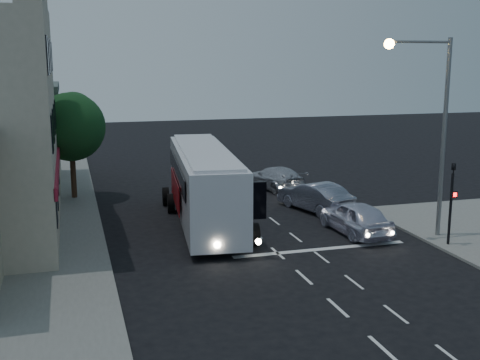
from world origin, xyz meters
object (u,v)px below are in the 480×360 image
object	(u,v)px
car_sedan_b	(275,178)
traffic_signal_main	(452,194)
tour_bus	(204,183)
streetlight	(433,115)
car_suv	(356,217)
car_sedan_a	(315,197)
street_tree	(70,124)

from	to	relation	value
car_sedan_b	traffic_signal_main	distance (m)	14.14
tour_bus	car_sedan_b	xyz separation A→B (m)	(6.16, 6.73, -1.33)
car_sedan_b	traffic_signal_main	world-z (taller)	traffic_signal_main
car_sedan_b	streetlight	bearing A→B (deg)	92.15
car_sedan_b	traffic_signal_main	bearing A→B (deg)	91.74
car_suv	streetlight	xyz separation A→B (m)	(2.78, -1.60, 4.94)
car_sedan_b	streetlight	distance (m)	13.55
streetlight	car_sedan_b	bearing A→B (deg)	104.25
tour_bus	traffic_signal_main	world-z (taller)	traffic_signal_main
car_suv	car_sedan_a	size ratio (longest dim) A/B	0.96
tour_bus	street_tree	distance (m)	9.97
car_sedan_a	car_sedan_b	size ratio (longest dim) A/B	0.97
tour_bus	car_sedan_b	distance (m)	9.22
street_tree	car_suv	bearing A→B (deg)	-41.32
tour_bus	car_sedan_a	distance (m)	6.52
tour_bus	traffic_signal_main	size ratio (longest dim) A/B	3.08
car_sedan_a	traffic_signal_main	bearing A→B (deg)	96.34
car_sedan_a	car_sedan_b	world-z (taller)	car_sedan_a
tour_bus	car_suv	bearing A→B (deg)	-24.74
streetlight	car_sedan_a	bearing A→B (deg)	115.10
car_suv	streetlight	distance (m)	5.89
street_tree	tour_bus	bearing A→B (deg)	-49.42
tour_bus	streetlight	world-z (taller)	streetlight
traffic_signal_main	tour_bus	bearing A→B (deg)	144.05
tour_bus	traffic_signal_main	bearing A→B (deg)	-29.77
car_sedan_b	street_tree	xyz separation A→B (m)	(-12.45, 0.62, 3.77)
car_sedan_a	traffic_signal_main	world-z (taller)	traffic_signal_main
car_suv	traffic_signal_main	xyz separation A→B (m)	(3.04, -3.02, 1.62)
tour_bus	car_sedan_a	bearing A→B (deg)	12.72
car_sedan_b	street_tree	world-z (taller)	street_tree
car_suv	traffic_signal_main	size ratio (longest dim) A/B	1.14
car_sedan_a	tour_bus	bearing A→B (deg)	-9.65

